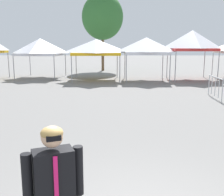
% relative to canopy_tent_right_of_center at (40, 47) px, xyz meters
% --- Properties ---
extents(canopy_tent_right_of_center, '(3.61, 3.61, 3.16)m').
position_rel_canopy_tent_right_of_center_xyz_m(canopy_tent_right_of_center, '(0.00, 0.00, 0.00)').
color(canopy_tent_right_of_center, '#9E9EA3').
rests_on(canopy_tent_right_of_center, ground).
extents(canopy_tent_far_left, '(3.73, 3.73, 3.05)m').
position_rel_canopy_tent_right_of_center_xyz_m(canopy_tent_far_left, '(4.66, -1.60, -0.01)').
color(canopy_tent_far_left, '#9E9EA3').
rests_on(canopy_tent_far_left, ground).
extents(canopy_tent_behind_center, '(3.22, 3.22, 3.19)m').
position_rel_canopy_tent_right_of_center_xyz_m(canopy_tent_behind_center, '(8.39, -1.69, 0.09)').
color(canopy_tent_behind_center, '#9E9EA3').
rests_on(canopy_tent_behind_center, ground).
extents(canopy_tent_center, '(3.27, 3.27, 3.73)m').
position_rel_canopy_tent_right_of_center_xyz_m(canopy_tent_center, '(11.92, -1.07, 0.48)').
color(canopy_tent_center, '#9E9EA3').
rests_on(canopy_tent_center, ground).
extents(person_foreground, '(0.60, 0.39, 1.78)m').
position_rel_canopy_tent_right_of_center_xyz_m(person_foreground, '(5.64, -19.51, -1.45)').
color(person_foreground, '#33384C').
rests_on(person_foreground, ground).
extents(tree_behind_tents_left, '(4.21, 4.21, 7.79)m').
position_rel_canopy_tent_right_of_center_xyz_m(tree_behind_tents_left, '(4.70, 6.43, 2.98)').
color(tree_behind_tents_left, brown).
rests_on(tree_behind_tents_left, ground).
extents(crowd_barrier_mid_lot, '(0.09, 2.10, 1.08)m').
position_rel_canopy_tent_right_of_center_xyz_m(crowd_barrier_mid_lot, '(11.15, -8.74, -1.73)').
color(crowd_barrier_mid_lot, '#B7BABF').
rests_on(crowd_barrier_mid_lot, ground).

